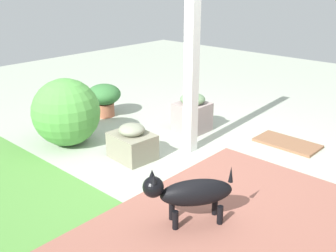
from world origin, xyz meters
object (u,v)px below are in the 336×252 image
at_px(round_shrub, 66,112).
at_px(dog, 190,193).
at_px(stone_planter_nearest, 192,113).
at_px(stone_planter_mid, 132,143).
at_px(terracotta_pot_broad, 104,97).
at_px(porch_pillar, 192,57).
at_px(doormat, 287,143).

relative_size(round_shrub, dog, 1.21).
bearing_deg(stone_planter_nearest, dog, 128.41).
bearing_deg(stone_planter_mid, stone_planter_nearest, -88.11).
xyz_separation_m(stone_planter_nearest, terracotta_pot_broad, (1.24, 0.38, 0.04)).
relative_size(porch_pillar, doormat, 2.94).
distance_m(porch_pillar, doormat, 1.54).
bearing_deg(terracotta_pot_broad, dog, 154.43).
bearing_deg(dog, round_shrub, -8.07).
relative_size(terracotta_pot_broad, dog, 0.73).
bearing_deg(doormat, dog, 94.47).
bearing_deg(terracotta_pot_broad, stone_planter_nearest, -163.13).
bearing_deg(round_shrub, doormat, -138.31).
relative_size(stone_planter_mid, round_shrub, 0.63).
distance_m(terracotta_pot_broad, dog, 2.75).
bearing_deg(doormat, stone_planter_mid, 53.88).
distance_m(stone_planter_mid, terracotta_pot_broad, 1.45).
height_order(stone_planter_nearest, doormat, stone_planter_nearest).
xyz_separation_m(dog, doormat, (0.15, -1.96, -0.26)).
bearing_deg(round_shrub, stone_planter_mid, -164.35).
bearing_deg(stone_planter_mid, porch_pillar, -119.15).
xyz_separation_m(stone_planter_nearest, stone_planter_mid, (-0.03, 1.05, -0.06)).
bearing_deg(porch_pillar, terracotta_pot_broad, -3.51).
bearing_deg(stone_planter_nearest, round_shrub, 58.17).
xyz_separation_m(porch_pillar, stone_planter_nearest, (0.35, -0.47, -0.81)).
bearing_deg(porch_pillar, doormat, -130.11).
height_order(stone_planter_mid, doormat, stone_planter_mid).
height_order(terracotta_pot_broad, doormat, terracotta_pot_broad).
bearing_deg(stone_planter_mid, terracotta_pot_broad, -27.62).
bearing_deg(porch_pillar, stone_planter_nearest, -53.39).
distance_m(porch_pillar, dog, 1.60).
height_order(porch_pillar, stone_planter_mid, porch_pillar).
bearing_deg(terracotta_pot_broad, stone_planter_mid, 152.38).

